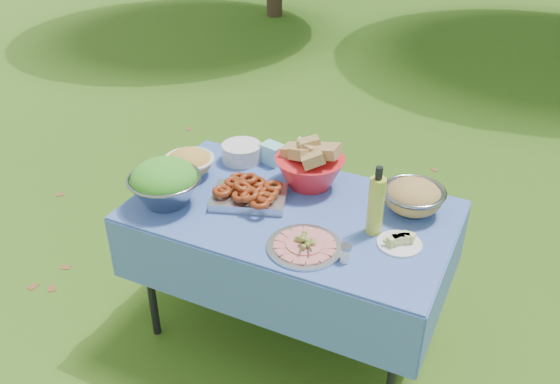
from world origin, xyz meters
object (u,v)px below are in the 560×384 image
at_px(charcuterie_platter, 305,241).
at_px(pasta_bowl_steel, 413,196).
at_px(bread_bowl, 310,164).
at_px(picnic_table, 291,273).
at_px(salad_bowl, 164,183).
at_px(plate_stack, 242,152).
at_px(oil_bottle, 376,200).

bearing_deg(charcuterie_platter, pasta_bowl_steel, 55.37).
bearing_deg(bread_bowl, picnic_table, -86.51).
xyz_separation_m(salad_bowl, plate_stack, (0.11, 0.52, -0.06)).
bearing_deg(bread_bowl, oil_bottle, -31.14).
xyz_separation_m(picnic_table, oil_bottle, (0.39, -0.01, 0.54)).
height_order(salad_bowl, bread_bowl, bread_bowl).
relative_size(salad_bowl, pasta_bowl_steel, 1.18).
height_order(plate_stack, charcuterie_platter, plate_stack).
bearing_deg(oil_bottle, plate_stack, 158.79).
height_order(salad_bowl, pasta_bowl_steel, salad_bowl).
xyz_separation_m(salad_bowl, pasta_bowl_steel, (1.05, 0.43, -0.03)).
bearing_deg(charcuterie_platter, picnic_table, 125.08).
relative_size(picnic_table, bread_bowl, 4.29).
height_order(salad_bowl, charcuterie_platter, salad_bowl).
bearing_deg(charcuterie_platter, oil_bottle, 46.97).
distance_m(salad_bowl, charcuterie_platter, 0.73).
xyz_separation_m(bread_bowl, pasta_bowl_steel, (0.51, -0.01, -0.04)).
bearing_deg(pasta_bowl_steel, bread_bowl, 178.84).
height_order(picnic_table, pasta_bowl_steel, pasta_bowl_steel).
xyz_separation_m(pasta_bowl_steel, oil_bottle, (-0.11, -0.24, 0.08)).
height_order(picnic_table, salad_bowl, salad_bowl).
bearing_deg(plate_stack, picnic_table, -35.76).
relative_size(bread_bowl, charcuterie_platter, 1.06).
height_order(plate_stack, bread_bowl, bread_bowl).
relative_size(salad_bowl, plate_stack, 1.61).
relative_size(plate_stack, pasta_bowl_steel, 0.73).
height_order(salad_bowl, plate_stack, salad_bowl).
xyz_separation_m(salad_bowl, charcuterie_platter, (0.72, -0.04, -0.07)).
bearing_deg(picnic_table, salad_bowl, -159.26).
bearing_deg(picnic_table, charcuterie_platter, -54.92).
bearing_deg(oil_bottle, bread_bowl, 148.86).
bearing_deg(plate_stack, oil_bottle, -21.21).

